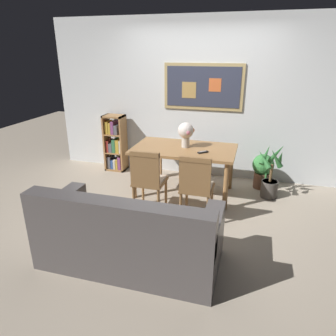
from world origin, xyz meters
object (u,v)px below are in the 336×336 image
(leather_couch, at_px, (128,237))
(flower_vase, at_px, (186,132))
(dining_chair_near_right, at_px, (196,183))
(dining_chair_far_left, at_px, (174,144))
(tv_remote, at_px, (203,152))
(dining_chair_near_left, at_px, (148,177))
(potted_ivy, at_px, (263,169))
(potted_palm, at_px, (270,177))
(dining_table, at_px, (184,154))
(bookshelf, at_px, (115,145))

(leather_couch, distance_m, flower_vase, 1.97)
(dining_chair_near_right, distance_m, dining_chair_far_left, 1.75)
(dining_chair_near_right, bearing_deg, tv_remote, 93.25)
(dining_chair_near_right, relative_size, dining_chair_near_left, 1.00)
(potted_ivy, bearing_deg, potted_palm, -71.96)
(dining_table, relative_size, dining_chair_near_left, 1.65)
(dining_chair_near_right, height_order, potted_ivy, dining_chair_near_right)
(dining_chair_near_left, distance_m, leather_couch, 1.07)
(bookshelf, xyz_separation_m, flower_vase, (1.44, -0.60, 0.48))
(bookshelf, bearing_deg, dining_chair_near_left, -51.61)
(leather_couch, relative_size, potted_ivy, 3.23)
(leather_couch, bearing_deg, bookshelf, 117.51)
(dining_chair_near_right, bearing_deg, potted_palm, 47.81)
(potted_ivy, xyz_separation_m, potted_palm, (0.11, -0.32, 0.02))
(dining_table, relative_size, dining_chair_near_right, 1.65)
(leather_couch, bearing_deg, dining_chair_far_left, 94.78)
(potted_ivy, bearing_deg, dining_chair_near_right, -121.30)
(dining_table, xyz_separation_m, flower_vase, (0.01, 0.04, 0.32))
(dining_chair_far_left, bearing_deg, tv_remote, -55.14)
(dining_chair_near_right, bearing_deg, bookshelf, 140.65)
(leather_couch, height_order, potted_ivy, leather_couch)
(dining_chair_far_left, relative_size, flower_vase, 2.48)
(dining_chair_near_right, relative_size, dining_chair_far_left, 1.00)
(dining_table, relative_size, tv_remote, 10.43)
(dining_chair_far_left, relative_size, leather_couch, 0.51)
(dining_table, distance_m, flower_vase, 0.32)
(bookshelf, bearing_deg, potted_ivy, -2.53)
(dining_table, xyz_separation_m, dining_chair_far_left, (-0.37, 0.80, -0.10))
(dining_chair_far_left, xyz_separation_m, bookshelf, (-1.06, -0.15, -0.06))
(dining_table, bearing_deg, dining_chair_far_left, 114.56)
(dining_table, relative_size, flower_vase, 4.08)
(dining_chair_near_left, bearing_deg, leather_couch, -81.65)
(potted_palm, bearing_deg, dining_chair_far_left, 160.03)
(leather_couch, relative_size, potted_palm, 2.19)
(dining_chair_near_left, relative_size, potted_palm, 1.11)
(dining_table, distance_m, bookshelf, 1.57)
(potted_palm, bearing_deg, dining_table, -170.53)
(dining_chair_near_right, relative_size, bookshelf, 0.90)
(dining_chair_near_left, distance_m, dining_chair_far_left, 1.58)
(dining_table, xyz_separation_m, tv_remote, (0.31, -0.16, 0.10))
(dining_chair_far_left, distance_m, leather_couch, 2.63)
(dining_chair_near_right, xyz_separation_m, flower_vase, (-0.33, 0.85, 0.42))
(dining_chair_near_left, height_order, bookshelf, bookshelf)
(dining_chair_near_left, bearing_deg, potted_palm, 32.27)
(dining_chair_near_left, relative_size, flower_vase, 2.48)
(flower_vase, distance_m, tv_remote, 0.42)
(dining_chair_near_left, xyz_separation_m, tv_remote, (0.61, 0.61, 0.20))
(dining_table, distance_m, dining_chair_near_right, 0.88)
(bookshelf, bearing_deg, dining_chair_near_right, -39.35)
(potted_ivy, relative_size, tv_remote, 3.88)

